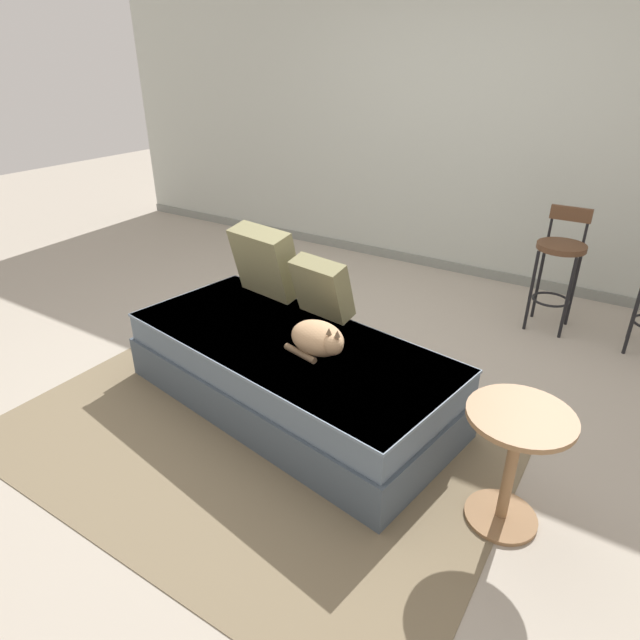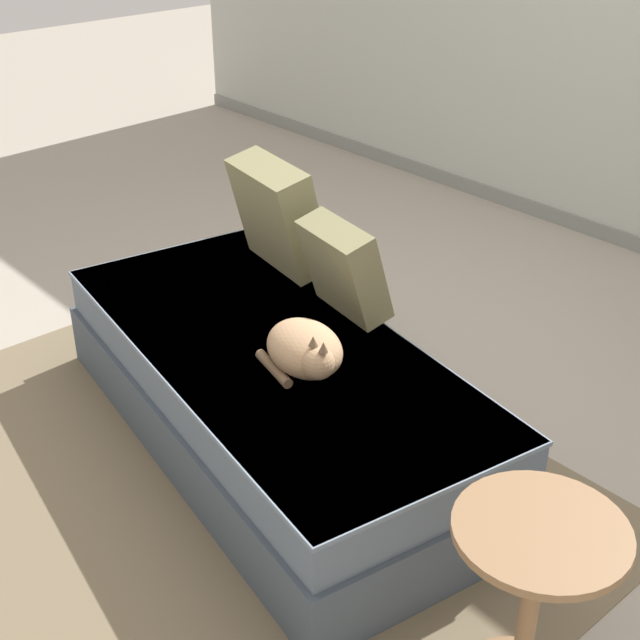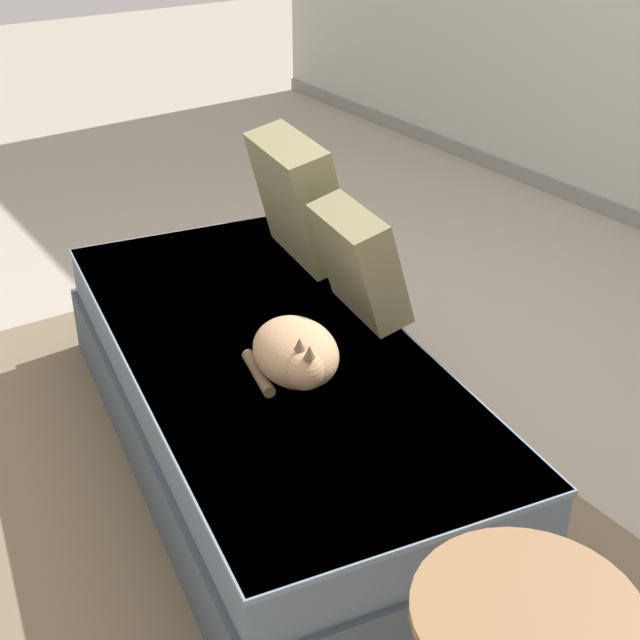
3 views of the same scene
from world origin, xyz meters
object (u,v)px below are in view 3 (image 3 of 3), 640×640
object	(u,v)px
couch	(269,400)
throw_pillow_corner	(299,198)
throw_pillow_middle	(360,262)
cat	(296,354)

from	to	relation	value
couch	throw_pillow_corner	size ratio (longest dim) A/B	4.39
couch	throw_pillow_corner	bearing A→B (deg)	138.29
throw_pillow_middle	couch	bearing A→B (deg)	-91.11
throw_pillow_corner	cat	world-z (taller)	throw_pillow_corner
couch	throw_pillow_middle	world-z (taller)	throw_pillow_middle
couch	cat	xyz separation A→B (m)	(0.23, -0.03, 0.30)
throw_pillow_middle	throw_pillow_corner	bearing A→B (deg)	170.76
throw_pillow_middle	cat	bearing A→B (deg)	-60.12
throw_pillow_corner	throw_pillow_middle	bearing A→B (deg)	-9.24
throw_pillow_corner	cat	size ratio (longest dim) A/B	1.30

